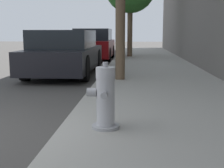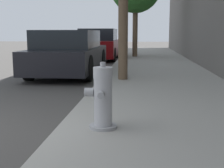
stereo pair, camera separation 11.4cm
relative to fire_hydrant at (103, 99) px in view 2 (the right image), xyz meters
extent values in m
cube|color=#99968E|center=(0.93, -0.34, -0.43)|extent=(2.94, 40.00, 0.16)
cylinder|color=#97979C|center=(0.00, 0.00, -0.33)|extent=(0.33, 0.33, 0.04)
cylinder|color=#B2B2B7|center=(0.00, 0.00, -0.04)|extent=(0.21, 0.21, 0.55)
cylinder|color=#B2B2B7|center=(0.00, 0.00, 0.30)|extent=(0.22, 0.22, 0.13)
cylinder|color=#97979C|center=(0.00, 0.00, 0.40)|extent=(0.06, 0.06, 0.06)
cylinder|color=#97979C|center=(0.00, -0.15, 0.07)|extent=(0.07, 0.09, 0.07)
cylinder|color=#97979C|center=(0.00, 0.15, 0.07)|extent=(0.07, 0.09, 0.07)
cylinder|color=#97979C|center=(-0.16, 0.00, 0.07)|extent=(0.11, 0.10, 0.10)
cube|color=black|center=(-1.74, 5.80, -0.01)|extent=(1.74, 4.34, 0.61)
cube|color=black|center=(-1.74, 5.62, 0.56)|extent=(1.60, 2.39, 0.52)
cylinder|color=black|center=(-2.52, 7.14, -0.16)|extent=(0.20, 0.69, 0.69)
cylinder|color=black|center=(-0.95, 7.14, -0.16)|extent=(0.20, 0.69, 0.69)
cylinder|color=black|center=(-2.52, 4.45, -0.16)|extent=(0.20, 0.69, 0.69)
cylinder|color=black|center=(-0.95, 4.45, -0.16)|extent=(0.20, 0.69, 0.69)
cube|color=maroon|center=(-1.54, 11.07, 0.03)|extent=(1.69, 3.84, 0.73)
cube|color=black|center=(-1.54, 10.92, 0.66)|extent=(1.55, 2.11, 0.53)
cylinder|color=black|center=(-2.30, 12.26, -0.20)|extent=(0.20, 0.62, 0.62)
cylinder|color=black|center=(-0.78, 12.26, -0.20)|extent=(0.20, 0.62, 0.62)
cylinder|color=black|center=(-2.30, 9.88, -0.20)|extent=(0.20, 0.62, 0.62)
cylinder|color=black|center=(-0.78, 9.88, -0.20)|extent=(0.20, 0.62, 0.62)
cylinder|color=brown|center=(0.00, 3.88, 1.21)|extent=(0.23, 0.23, 3.11)
cylinder|color=brown|center=(0.13, 11.09, 0.84)|extent=(0.23, 0.23, 2.37)
camera|label=1|loc=(0.33, -3.51, 0.76)|focal=50.00mm
camera|label=2|loc=(0.44, -3.50, 0.76)|focal=50.00mm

